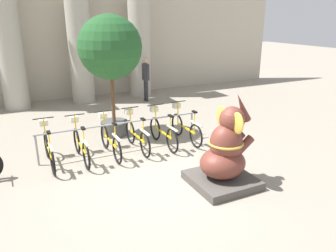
{
  "coord_description": "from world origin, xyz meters",
  "views": [
    {
      "loc": [
        -2.67,
        -5.69,
        3.34
      ],
      "look_at": [
        0.39,
        0.55,
        1.0
      ],
      "focal_mm": 35.0,
      "sensor_mm": 36.0,
      "label": 1
    }
  ],
  "objects_px": {
    "bicycle_0": "(49,149)",
    "bicycle_1": "(81,145)",
    "bicycle_3": "(137,135)",
    "elephant_statue": "(225,155)",
    "bicycle_5": "(185,127)",
    "potted_tree": "(110,51)",
    "bicycle_2": "(110,140)",
    "person_pedestrian": "(146,75)",
    "bicycle_4": "(163,131)"
  },
  "relations": [
    {
      "from": "bicycle_0",
      "to": "bicycle_1",
      "type": "bearing_deg",
      "value": -4.02
    },
    {
      "from": "bicycle_3",
      "to": "elephant_statue",
      "type": "xyz_separation_m",
      "value": [
        0.96,
        -2.55,
        0.25
      ]
    },
    {
      "from": "bicycle_3",
      "to": "bicycle_5",
      "type": "xyz_separation_m",
      "value": [
        1.46,
        0.01,
        0.0
      ]
    },
    {
      "from": "bicycle_0",
      "to": "potted_tree",
      "type": "xyz_separation_m",
      "value": [
        2.0,
        1.36,
        2.03
      ]
    },
    {
      "from": "bicycle_2",
      "to": "bicycle_1",
      "type": "bearing_deg",
      "value": -179.77
    },
    {
      "from": "bicycle_0",
      "to": "bicycle_1",
      "type": "distance_m",
      "value": 0.73
    },
    {
      "from": "person_pedestrian",
      "to": "bicycle_1",
      "type": "bearing_deg",
      "value": -127.64
    },
    {
      "from": "bicycle_5",
      "to": "elephant_statue",
      "type": "relative_size",
      "value": 0.89
    },
    {
      "from": "bicycle_0",
      "to": "bicycle_5",
      "type": "bearing_deg",
      "value": -0.02
    },
    {
      "from": "bicycle_1",
      "to": "potted_tree",
      "type": "xyz_separation_m",
      "value": [
        1.27,
        1.41,
        2.03
      ]
    },
    {
      "from": "bicycle_1",
      "to": "elephant_statue",
      "type": "bearing_deg",
      "value": -46.01
    },
    {
      "from": "bicycle_0",
      "to": "person_pedestrian",
      "type": "xyz_separation_m",
      "value": [
        4.39,
        4.7,
        0.68
      ]
    },
    {
      "from": "bicycle_5",
      "to": "person_pedestrian",
      "type": "distance_m",
      "value": 4.81
    },
    {
      "from": "person_pedestrian",
      "to": "potted_tree",
      "type": "distance_m",
      "value": 4.32
    },
    {
      "from": "person_pedestrian",
      "to": "potted_tree",
      "type": "xyz_separation_m",
      "value": [
        -2.39,
        -3.33,
        1.35
      ]
    },
    {
      "from": "bicycle_3",
      "to": "elephant_statue",
      "type": "bearing_deg",
      "value": -69.33
    },
    {
      "from": "bicycle_4",
      "to": "bicycle_5",
      "type": "relative_size",
      "value": 1.0
    },
    {
      "from": "bicycle_3",
      "to": "bicycle_5",
      "type": "height_order",
      "value": "same"
    },
    {
      "from": "bicycle_0",
      "to": "bicycle_2",
      "type": "xyz_separation_m",
      "value": [
        1.46,
        -0.05,
        0.0
      ]
    },
    {
      "from": "bicycle_1",
      "to": "bicycle_2",
      "type": "distance_m",
      "value": 0.73
    },
    {
      "from": "bicycle_1",
      "to": "bicycle_5",
      "type": "height_order",
      "value": "same"
    },
    {
      "from": "bicycle_2",
      "to": "elephant_statue",
      "type": "bearing_deg",
      "value": -56.03
    },
    {
      "from": "bicycle_5",
      "to": "bicycle_0",
      "type": "bearing_deg",
      "value": 179.98
    },
    {
      "from": "bicycle_0",
      "to": "bicycle_4",
      "type": "xyz_separation_m",
      "value": [
        2.91,
        -0.05,
        0.0
      ]
    },
    {
      "from": "potted_tree",
      "to": "bicycle_5",
      "type": "bearing_deg",
      "value": -39.79
    },
    {
      "from": "potted_tree",
      "to": "bicycle_4",
      "type": "bearing_deg",
      "value": -57.18
    },
    {
      "from": "person_pedestrian",
      "to": "elephant_statue",
      "type": "bearing_deg",
      "value": -99.74
    },
    {
      "from": "bicycle_3",
      "to": "potted_tree",
      "type": "bearing_deg",
      "value": 97.57
    },
    {
      "from": "elephant_statue",
      "to": "potted_tree",
      "type": "bearing_deg",
      "value": 106.26
    },
    {
      "from": "bicycle_1",
      "to": "person_pedestrian",
      "type": "relative_size",
      "value": 0.97
    },
    {
      "from": "bicycle_0",
      "to": "bicycle_5",
      "type": "relative_size",
      "value": 1.0
    },
    {
      "from": "bicycle_3",
      "to": "bicycle_4",
      "type": "height_order",
      "value": "same"
    },
    {
      "from": "bicycle_1",
      "to": "potted_tree",
      "type": "distance_m",
      "value": 2.78
    },
    {
      "from": "bicycle_2",
      "to": "bicycle_3",
      "type": "bearing_deg",
      "value": 3.1
    },
    {
      "from": "bicycle_5",
      "to": "person_pedestrian",
      "type": "xyz_separation_m",
      "value": [
        0.75,
        4.7,
        0.68
      ]
    },
    {
      "from": "bicycle_0",
      "to": "elephant_statue",
      "type": "distance_m",
      "value": 4.06
    },
    {
      "from": "elephant_statue",
      "to": "bicycle_0",
      "type": "bearing_deg",
      "value": 140.91
    },
    {
      "from": "elephant_statue",
      "to": "potted_tree",
      "type": "height_order",
      "value": "potted_tree"
    },
    {
      "from": "bicycle_0",
      "to": "person_pedestrian",
      "type": "relative_size",
      "value": 0.97
    },
    {
      "from": "bicycle_4",
      "to": "potted_tree",
      "type": "relative_size",
      "value": 0.5
    },
    {
      "from": "person_pedestrian",
      "to": "bicycle_3",
      "type": "bearing_deg",
      "value": -115.12
    },
    {
      "from": "elephant_statue",
      "to": "bicycle_4",
      "type": "bearing_deg",
      "value": 95.3
    },
    {
      "from": "bicycle_4",
      "to": "elephant_statue",
      "type": "distance_m",
      "value": 2.53
    },
    {
      "from": "bicycle_5",
      "to": "potted_tree",
      "type": "distance_m",
      "value": 2.94
    },
    {
      "from": "bicycle_2",
      "to": "elephant_statue",
      "type": "distance_m",
      "value": 3.03
    },
    {
      "from": "elephant_statue",
      "to": "potted_tree",
      "type": "distance_m",
      "value": 4.45
    },
    {
      "from": "bicycle_0",
      "to": "bicycle_4",
      "type": "relative_size",
      "value": 1.0
    },
    {
      "from": "bicycle_5",
      "to": "potted_tree",
      "type": "xyz_separation_m",
      "value": [
        -1.64,
        1.36,
        2.03
      ]
    },
    {
      "from": "bicycle_1",
      "to": "person_pedestrian",
      "type": "height_order",
      "value": "person_pedestrian"
    },
    {
      "from": "person_pedestrian",
      "to": "bicycle_0",
      "type": "bearing_deg",
      "value": -133.07
    }
  ]
}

